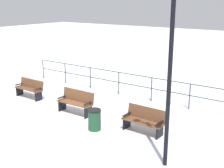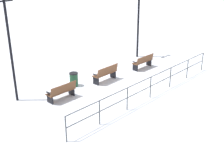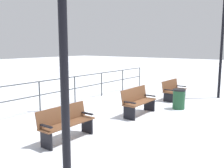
% 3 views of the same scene
% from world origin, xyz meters
% --- Properties ---
extents(ground_plane, '(80.00, 80.00, 0.00)m').
position_xyz_m(ground_plane, '(0.00, 0.00, 0.00)').
color(ground_plane, white).
rests_on(ground_plane, ground).
extents(bench_nearest, '(0.52, 1.63, 0.89)m').
position_xyz_m(bench_nearest, '(-0.20, -3.24, 0.48)').
color(bench_nearest, brown).
rests_on(bench_nearest, ground).
extents(bench_second, '(0.57, 1.65, 0.97)m').
position_xyz_m(bench_second, '(0.06, -0.00, 0.50)').
color(bench_second, brown).
rests_on(bench_second, ground).
extents(bench_third, '(0.60, 1.57, 0.89)m').
position_xyz_m(bench_third, '(0.03, 3.24, 0.45)').
color(bench_third, brown).
rests_on(bench_third, ground).
extents(lamppost_middle, '(0.27, 1.14, 5.17)m').
position_xyz_m(lamppost_middle, '(1.64, 4.85, 3.49)').
color(lamppost_middle, black).
rests_on(lamppost_middle, ground).
extents(waterfront_railing, '(0.05, 11.13, 1.16)m').
position_xyz_m(waterfront_railing, '(-3.13, 0.00, 0.77)').
color(waterfront_railing, '#383D42').
rests_on(waterfront_railing, ground).
extents(trash_bin, '(0.49, 0.49, 0.78)m').
position_xyz_m(trash_bin, '(0.92, 1.68, 0.39)').
color(trash_bin, '#1E4C2D').
rests_on(trash_bin, ground).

